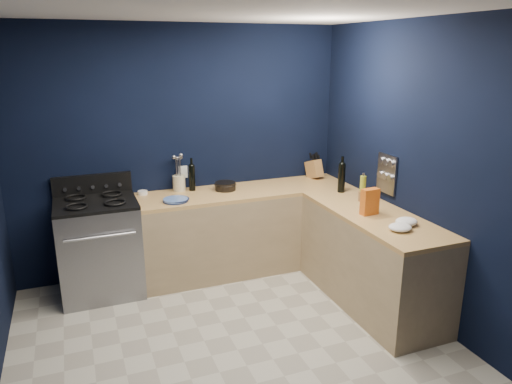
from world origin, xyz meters
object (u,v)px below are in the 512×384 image
knife_block (314,169)px  crouton_bag (370,202)px  plate_stack (176,200)px  utensil_crock (179,183)px  gas_range (100,249)px

knife_block → crouton_bag: bearing=-107.6°
plate_stack → crouton_bag: (1.56, -1.01, 0.10)m
utensil_crock → knife_block: (1.58, -0.04, 0.02)m
gas_range → plate_stack: plate_stack is taller
utensil_crock → knife_block: 1.58m
plate_stack → knife_block: size_ratio=1.20×
gas_range → knife_block: 2.51m
gas_range → knife_block: size_ratio=4.53×
knife_block → crouton_bag: (-0.14, -1.34, 0.02)m
gas_range → utensil_crock: 1.04m
gas_range → knife_block: bearing=4.7°
plate_stack → utensil_crock: 0.39m
knife_block → crouton_bag: size_ratio=0.85×
gas_range → crouton_bag: bearing=-26.4°
plate_stack → crouton_bag: crouton_bag is taller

